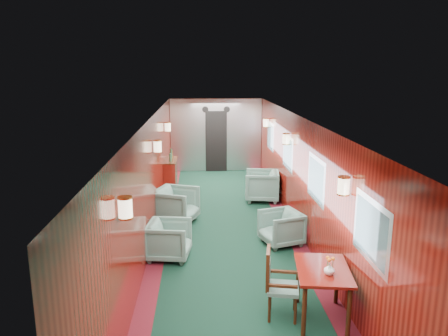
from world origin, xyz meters
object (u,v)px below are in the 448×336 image
object	(u,v)px
side_chair	(276,280)
armchair_right_near	(281,228)
armchair_left_near	(169,240)
armchair_left_far	(176,205)
credenza	(171,176)
dining_table	(323,277)
armchair_right_far	(262,186)

from	to	relation	value
side_chair	armchair_right_near	world-z (taller)	side_chair
armchair_left_near	armchair_right_near	bearing A→B (deg)	-68.45
armchair_left_far	armchair_right_near	xyz separation A→B (m)	(2.09, -1.33, -0.06)
credenza	armchair_right_near	size ratio (longest dim) A/B	1.69
armchair_left_near	armchair_right_near	distance (m)	2.19
armchair_right_near	dining_table	bearing A→B (deg)	-16.29
side_chair	credenza	world-z (taller)	credenza
side_chair	credenza	bearing A→B (deg)	117.36
armchair_left_near	armchair_right_far	xyz separation A→B (m)	(2.16, 3.40, 0.05)
armchair_left_far	armchair_right_far	world-z (taller)	armchair_left_far
dining_table	armchair_left_far	bearing A→B (deg)	126.22
credenza	armchair_left_near	xyz separation A→B (m)	(0.23, -4.17, -0.14)
armchair_left_far	armchair_right_near	size ratio (longest dim) A/B	1.19
credenza	armchair_right_far	world-z (taller)	credenza
credenza	armchair_right_far	size ratio (longest dim) A/B	1.43
dining_table	armchair_left_near	size ratio (longest dim) A/B	1.43
side_chair	armchair_right_far	world-z (taller)	side_chair
dining_table	armchair_right_near	world-z (taller)	dining_table
armchair_left_near	armchair_left_far	bearing A→B (deg)	6.90
armchair_right_far	armchair_left_near	bearing A→B (deg)	-24.39
dining_table	armchair_left_far	size ratio (longest dim) A/B	1.24
armchair_left_far	armchair_right_far	xyz separation A→B (m)	(2.13, 1.55, -0.00)
side_chair	armchair_left_near	world-z (taller)	side_chair
dining_table	armchair_left_near	world-z (taller)	dining_table
side_chair	armchair_left_far	distance (m)	4.15
armchair_left_near	armchair_right_far	bearing A→B (deg)	-24.52
armchair_right_near	armchair_left_near	bearing A→B (deg)	-94.09
armchair_right_near	armchair_right_far	xyz separation A→B (m)	(0.03, 2.88, 0.06)
dining_table	credenza	size ratio (longest dim) A/B	0.88
dining_table	armchair_left_near	bearing A→B (deg)	143.71
armchair_right_far	armchair_left_far	bearing A→B (deg)	-45.85
armchair_left_near	side_chair	bearing A→B (deg)	-133.58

